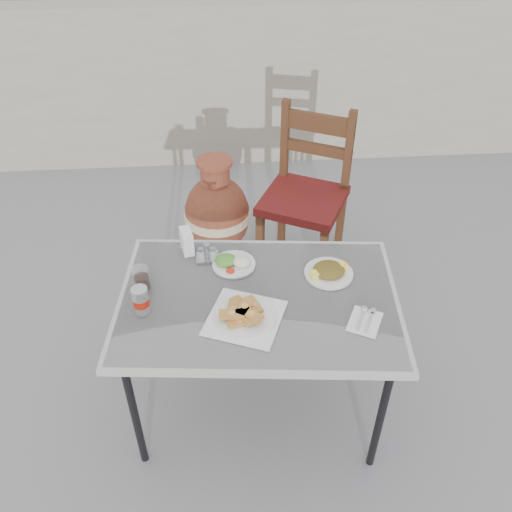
{
  "coord_description": "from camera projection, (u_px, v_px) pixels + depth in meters",
  "views": [
    {
      "loc": [
        0.01,
        -1.53,
        2.18
      ],
      "look_at": [
        0.13,
        0.1,
        0.86
      ],
      "focal_mm": 38.0,
      "sensor_mm": 36.0,
      "label": 1
    }
  ],
  "objects": [
    {
      "name": "cola_glass",
      "position": [
        141.0,
        280.0,
        2.19
      ],
      "size": [
        0.07,
        0.07,
        0.1
      ],
      "color": "white",
      "rests_on": "cafe_table"
    },
    {
      "name": "terracotta_urn",
      "position": [
        217.0,
        215.0,
        3.26
      ],
      "size": [
        0.4,
        0.4,
        0.7
      ],
      "color": "brown",
      "rests_on": "ground"
    },
    {
      "name": "back_wall",
      "position": [
        215.0,
        86.0,
        4.12
      ],
      "size": [
        6.0,
        0.25,
        1.2
      ],
      "primitive_type": "cube",
      "color": "#A39A88",
      "rests_on": "ground"
    },
    {
      "name": "salad_chopped_plate",
      "position": [
        329.0,
        271.0,
        2.27
      ],
      "size": [
        0.21,
        0.21,
        0.04
      ],
      "color": "silver",
      "rests_on": "cafe_table"
    },
    {
      "name": "condiment_caddy",
      "position": [
        207.0,
        254.0,
        2.35
      ],
      "size": [
        0.11,
        0.09,
        0.07
      ],
      "rotation": [
        0.0,
        0.0,
        0.08
      ],
      "color": "#AEAFB5",
      "rests_on": "cafe_table"
    },
    {
      "name": "cutlery_napkin",
      "position": [
        365.0,
        319.0,
        2.08
      ],
      "size": [
        0.17,
        0.18,
        0.01
      ],
      "rotation": [
        0.0,
        0.0,
        -0.47
      ],
      "color": "silver",
      "rests_on": "cafe_table"
    },
    {
      "name": "pide_plate",
      "position": [
        245.0,
        313.0,
        2.07
      ],
      "size": [
        0.35,
        0.35,
        0.06
      ],
      "rotation": [
        0.0,
        0.0,
        -0.37
      ],
      "color": "silver",
      "rests_on": "cafe_table"
    },
    {
      "name": "chair",
      "position": [
        306.0,
        194.0,
        3.1
      ],
      "size": [
        0.59,
        0.59,
        0.99
      ],
      "rotation": [
        0.0,
        0.0,
        -0.46
      ],
      "color": "#361C0E",
      "rests_on": "ground"
    },
    {
      "name": "soda_can",
      "position": [
        141.0,
        300.0,
        2.08
      ],
      "size": [
        0.07,
        0.07,
        0.12
      ],
      "color": "silver",
      "rests_on": "cafe_table"
    },
    {
      "name": "salad_rice_plate",
      "position": [
        233.0,
        262.0,
        2.32
      ],
      "size": [
        0.19,
        0.19,
        0.05
      ],
      "color": "silver",
      "rests_on": "cafe_table"
    },
    {
      "name": "ground",
      "position": [
        229.0,
        411.0,
        2.56
      ],
      "size": [
        80.0,
        80.0,
        0.0
      ],
      "primitive_type": "plane",
      "color": "slate",
      "rests_on": "ground"
    },
    {
      "name": "cafe_table",
      "position": [
        258.0,
        306.0,
        2.21
      ],
      "size": [
        1.19,
        0.87,
        0.69
      ],
      "rotation": [
        0.0,
        0.0,
        -0.09
      ],
      "color": "black",
      "rests_on": "ground"
    },
    {
      "name": "napkin_holder",
      "position": [
        187.0,
        241.0,
        2.37
      ],
      "size": [
        0.07,
        0.1,
        0.11
      ],
      "rotation": [
        0.0,
        0.0,
        0.24
      ],
      "color": "silver",
      "rests_on": "cafe_table"
    }
  ]
}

